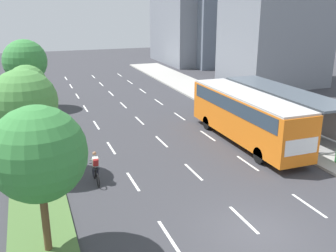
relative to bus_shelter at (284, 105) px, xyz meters
The scene contains 16 objects.
ground_plane 14.79m from the bus_shelter, 130.51° to the right, with size 140.00×140.00×0.00m, color #38383D.
median_strip 19.99m from the bus_shelter, 153.61° to the left, with size 2.60×52.00×0.12m, color #4C7038.
sidewalk_right 9.03m from the bus_shelter, 91.81° to the left, with size 4.50×52.00×0.15m, color #ADAAA3.
lane_divider_left 14.38m from the bus_shelter, 156.00° to the left, with size 0.14×44.91×0.01m.
lane_divider_center 11.31m from the bus_shelter, 148.67° to the left, with size 0.14×44.91×0.01m.
lane_divider_right 8.57m from the bus_shelter, 136.10° to the left, with size 0.14×44.91×0.01m.
bus_shelter is the anchor object (origin of this frame).
bus 4.57m from the bus_shelter, 159.62° to the right, with size 2.54×11.29×3.37m.
cyclist 15.50m from the bus_shelter, 163.95° to the right, with size 0.46×1.82×1.71m.
median_tree_nearest 20.15m from the bus_shelter, 151.58° to the right, with size 3.43×3.43×5.58m.
median_tree_second 18.26m from the bus_shelter, behind, with size 3.50×3.50×5.72m.
median_tree_third 18.63m from the bus_shelter, 163.06° to the left, with size 2.82×2.82×4.87m.
median_tree_fourth 22.02m from the bus_shelter, 143.97° to the left, with size 3.78×3.78×6.03m.
building_near_right 19.23m from the bus_shelter, 58.13° to the left, with size 10.03×9.05×18.31m, color gray.
building_mid_right 33.09m from the bus_shelter, 71.71° to the left, with size 8.93×9.50×14.03m, color slate.
building_far_right 36.48m from the bus_shelter, 77.98° to the left, with size 8.64×13.68×16.26m, color gray.
Camera 1 is at (-8.20, -11.51, 8.90)m, focal length 40.81 mm.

